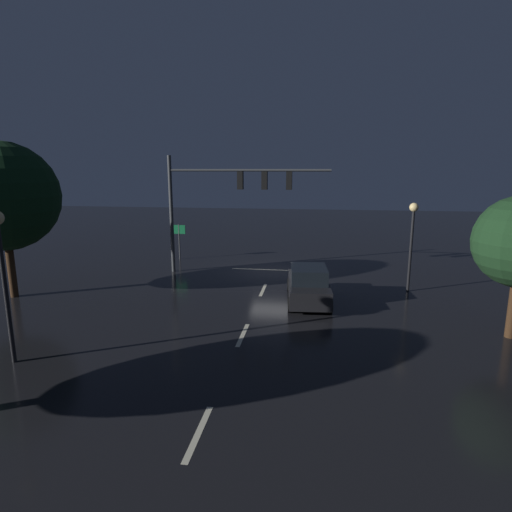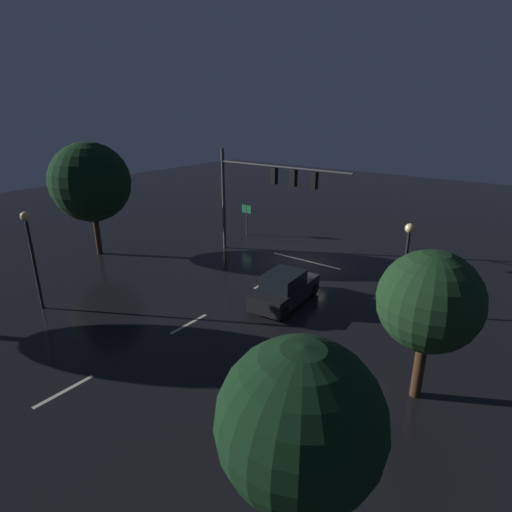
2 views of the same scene
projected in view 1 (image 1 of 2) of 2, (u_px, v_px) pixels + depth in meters
ground_plane at (271, 271)px, 25.39m from camera, size 80.00×80.00×0.00m
traffic_signal_assembly at (227, 191)px, 23.97m from camera, size 9.34×0.47×6.86m
lane_dash_far at (263, 290)px, 21.51m from camera, size 0.16×2.20×0.01m
lane_dash_mid at (243, 335)px, 15.70m from camera, size 0.16×2.20×0.01m
lane_dash_near at (199, 433)px, 9.89m from camera, size 0.16×2.20×0.01m
stop_bar at (272, 270)px, 25.76m from camera, size 5.00×0.16×0.01m
car_approaching at (308, 285)px, 19.47m from camera, size 2.20×4.48×1.70m
street_lamp_left_kerb at (412, 229)px, 20.65m from camera, size 0.44×0.44×4.48m
street_lamp_right_kerb at (1, 258)px, 12.80m from camera, size 0.44×0.44×4.89m
route_sign at (179, 234)px, 28.49m from camera, size 0.90×0.10×2.41m
tree_right_near at (3, 197)px, 19.41m from camera, size 5.07×5.07×7.38m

